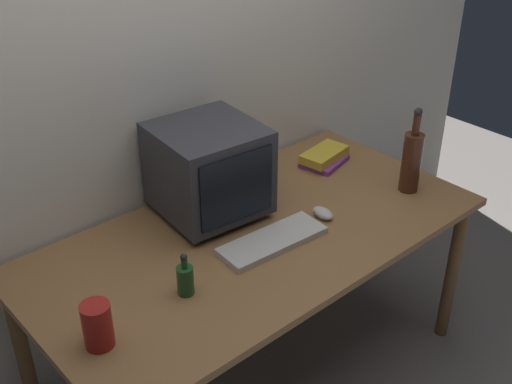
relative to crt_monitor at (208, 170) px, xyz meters
The scene contains 10 objects.
ground_plane 0.96m from the crt_monitor, 80.28° to the right, with size 6.00×6.00×0.00m, color slate.
back_wall 0.42m from the crt_monitor, 81.87° to the left, with size 4.00×0.08×2.50m, color silver.
desk 0.35m from the crt_monitor, 80.28° to the right, with size 1.76×0.89×0.74m.
crt_monitor is the anchor object (origin of this frame).
keyboard 0.37m from the crt_monitor, 83.24° to the right, with size 0.42×0.15×0.02m, color beige.
computer_mouse 0.48m from the crt_monitor, 45.99° to the right, with size 0.06×0.10×0.04m, color beige.
bottle_tall 0.84m from the crt_monitor, 29.20° to the right, with size 0.08×0.08×0.37m.
bottle_short 0.52m from the crt_monitor, 137.30° to the right, with size 0.06×0.06×0.16m.
book_stack 0.66m from the crt_monitor, ahead, with size 0.25×0.20×0.06m.
metal_canister 0.80m from the crt_monitor, 152.62° to the right, with size 0.09×0.09×0.15m, color #A51E19.
Camera 1 is at (-1.35, -1.52, 2.11)m, focal length 45.38 mm.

